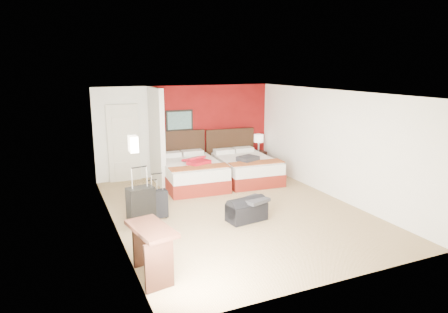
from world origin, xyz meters
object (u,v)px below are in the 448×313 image
red_suitcase_open (196,161)px  desk (152,252)px  nightstand (258,160)px  bed_left (191,174)px  suitcase_navy (153,207)px  suitcase_charcoal (158,205)px  suitcase_black (141,207)px  duffel_bag (247,211)px  table_lamp (259,143)px  bed_right (246,169)px

red_suitcase_open → desk: desk is taller
red_suitcase_open → nightstand: 2.55m
bed_left → suitcase_navy: (-1.45, -1.80, -0.09)m
nightstand → suitcase_charcoal: suitcase_charcoal is taller
suitcase_black → duffel_bag: bearing=-25.5°
nightstand → suitcase_black: bearing=-150.7°
bed_left → nightstand: (2.43, 0.87, -0.05)m
table_lamp → suitcase_navy: size_ratio=1.15×
bed_left → table_lamp: (2.43, 0.87, 0.47)m
nightstand → duffel_bag: (-2.21, -3.59, -0.06)m
red_suitcase_open → suitcase_black: bearing=-154.3°
suitcase_black → suitcase_charcoal: bearing=23.9°
table_lamp → suitcase_charcoal: table_lamp is taller
bed_right → nightstand: bed_right is taller
suitcase_black → suitcase_navy: (0.32, 0.34, -0.15)m
bed_right → red_suitcase_open: 1.47m
nightstand → suitcase_black: size_ratio=0.70×
suitcase_black → suitcase_navy: bearing=38.0°
nightstand → duffel_bag: nightstand is taller
desk → suitcase_black: bearing=72.0°
desk → suitcase_charcoal: bearing=63.1°
table_lamp → desk: 6.69m
red_suitcase_open → table_lamp: size_ratio=1.46×
nightstand → suitcase_black: suitcase_black is taller
nightstand → desk: size_ratio=0.56×
bed_right → red_suitcase_open: bearing=-175.5°
bed_right → suitcase_navy: bed_right is taller
nightstand → bed_right: bearing=-139.7°
suitcase_black → duffel_bag: 2.07m
desk → bed_right: bearing=38.1°
suitcase_black → duffel_bag: size_ratio=0.96×
suitcase_navy → bed_left: bearing=49.7°
desk → table_lamp: bearing=37.7°
table_lamp → suitcase_navy: bearing=-145.5°
bed_right → red_suitcase_open: (-1.43, -0.01, 0.37)m
bed_left → duffel_bag: bed_left is taller
nightstand → suitcase_navy: bearing=-151.8°
nightstand → table_lamp: size_ratio=1.03×
suitcase_charcoal → red_suitcase_open: bearing=49.5°
table_lamp → duffel_bag: size_ratio=0.65×
nightstand → suitcase_black: (-4.19, -3.01, 0.11)m
bed_right → duffel_bag: (-1.31, -2.63, -0.10)m
bed_right → suitcase_charcoal: (-2.90, -1.80, -0.02)m
suitcase_black → desk: size_ratio=0.80×
suitcase_charcoal → duffel_bag: bearing=-28.7°
red_suitcase_open → nightstand: (2.33, 0.97, -0.40)m
red_suitcase_open → suitcase_black: suitcase_black is taller
suitcase_black → suitcase_charcoal: 0.48m
suitcase_black → desk: bearing=-106.9°
red_suitcase_open → table_lamp: bearing=0.6°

